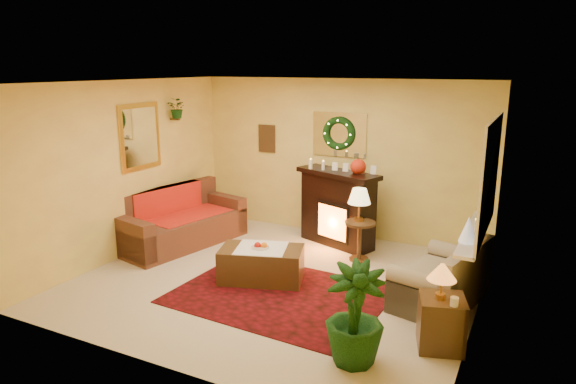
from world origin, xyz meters
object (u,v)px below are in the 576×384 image
at_px(side_table_round, 359,239).
at_px(loveseat, 441,270).
at_px(fireplace, 338,211).
at_px(coffee_table, 262,266).
at_px(sofa, 181,218).
at_px(end_table_square, 441,323).

bearing_deg(side_table_round, loveseat, -33.97).
xyz_separation_m(fireplace, coffee_table, (-0.38, -1.80, -0.34)).
relative_size(sofa, fireplace, 1.68).
distance_m(fireplace, end_table_square, 3.22).
bearing_deg(side_table_round, coffee_table, -125.53).
bearing_deg(side_table_round, sofa, -167.86).
bearing_deg(fireplace, sofa, -133.63).
distance_m(sofa, loveseat, 4.11).
height_order(sofa, fireplace, fireplace).
bearing_deg(sofa, coffee_table, -8.00).
relative_size(sofa, coffee_table, 1.92).
xyz_separation_m(loveseat, coffee_table, (-2.25, -0.40, -0.21)).
height_order(loveseat, coffee_table, loveseat).
height_order(side_table_round, coffee_table, side_table_round).
bearing_deg(coffee_table, sofa, 141.59).
bearing_deg(side_table_round, fireplace, 136.99).
relative_size(sofa, end_table_square, 3.81).
xyz_separation_m(sofa, coffee_table, (1.85, -0.69, -0.22)).
xyz_separation_m(side_table_round, coffee_table, (-0.92, -1.29, -0.11)).
bearing_deg(end_table_square, loveseat, 100.87).
xyz_separation_m(loveseat, end_table_square, (0.20, -1.04, -0.15)).
distance_m(sofa, fireplace, 2.49).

